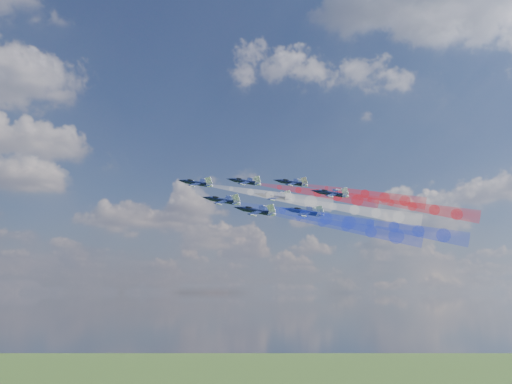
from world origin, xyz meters
TOP-DOWN VIEW (x-y plane):
  - jet_lead at (-34.58, 26.35)m, footprint 15.67×15.62m
  - trail_lead at (-19.17, 8.74)m, footprint 27.58×31.12m
  - jet_inner_left at (-34.02, 10.51)m, footprint 15.67×15.62m
  - trail_inner_left at (-18.61, -7.10)m, footprint 27.58×31.12m
  - jet_inner_right at (-18.05, 25.07)m, footprint 15.67×15.62m
  - trail_inner_right at (-2.63, 7.46)m, footprint 27.58×31.12m
  - jet_outer_left at (-31.96, -4.26)m, footprint 15.67×15.62m
  - trail_outer_left at (-16.55, -21.87)m, footprint 27.58×31.12m
  - jet_center_third at (-17.24, 9.30)m, footprint 15.67×15.62m
  - trail_center_third at (-1.82, -8.31)m, footprint 27.58×31.12m
  - jet_outer_right at (-3.24, 20.19)m, footprint 15.67×15.62m
  - trail_outer_right at (12.17, 2.58)m, footprint 27.58×31.12m
  - jet_rear_left at (-17.77, -6.34)m, footprint 15.67×15.62m
  - trail_rear_left at (-2.36, -23.95)m, footprint 27.58×31.12m
  - jet_rear_right at (-1.02, 2.85)m, footprint 15.67×15.62m
  - trail_rear_right at (14.40, -14.76)m, footprint 27.58×31.12m

SIDE VIEW (x-z plane):
  - trail_outer_left at x=-16.55m, z-range 110.89..123.66m
  - trail_rear_left at x=-2.36m, z-range 111.42..124.18m
  - trail_inner_left at x=-18.61m, z-range 115.47..128.23m
  - jet_outer_left at x=-31.96m, z-range 117.62..126.70m
  - jet_rear_left at x=-17.77m, z-range 118.15..127.23m
  - trail_center_third at x=-1.82m, z-range 117.87..130.63m
  - trail_rear_right at x=14.40m, z-range 119.29..132.05m
  - jet_inner_left at x=-34.02m, z-range 122.19..131.27m
  - jet_center_third at x=-17.24m, z-range 124.59..133.67m
  - trail_lead at x=-19.17m, z-range 122.93..135.70m
  - jet_rear_right at x=-1.02m, z-range 126.01..135.09m
  - trail_inner_right at x=-2.63m, z-range 124.82..137.58m
  - trail_outer_right at x=12.17m, z-range 125.15..137.91m
  - jet_lead at x=-34.58m, z-range 129.66..138.74m
  - jet_inner_right at x=-18.05m, z-range 131.54..140.62m
  - jet_outer_right at x=-3.24m, z-range 131.87..140.95m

